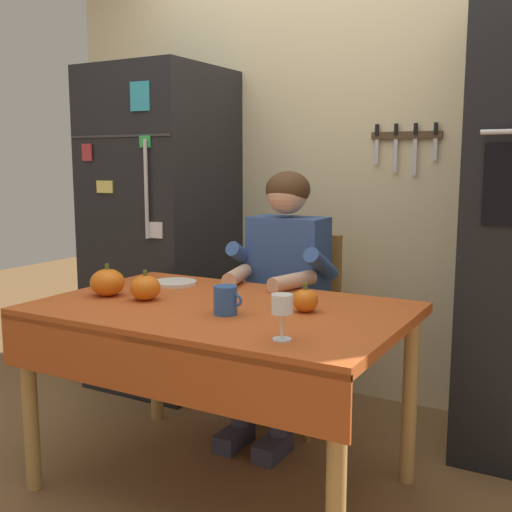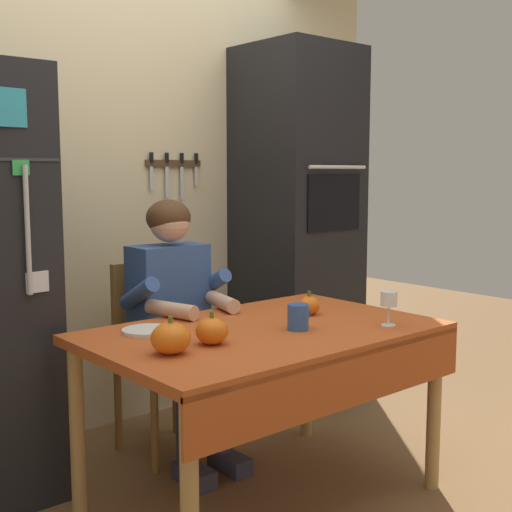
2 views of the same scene
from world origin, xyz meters
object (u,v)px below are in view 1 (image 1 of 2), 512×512
at_px(pumpkin_medium, 305,300).
at_px(serving_tray, 175,283).
at_px(chair_behind_person, 298,318).
at_px(seated_person, 282,280).
at_px(wine_glass, 282,307).
at_px(dining_table, 218,328).
at_px(coffee_mug, 226,300).
at_px(pumpkin_small, 107,282).
at_px(refrigerator, 162,230).
at_px(pumpkin_large, 145,288).

distance_m(pumpkin_medium, serving_tray, 0.75).
xyz_separation_m(chair_behind_person, seated_person, (0.00, -0.19, 0.23)).
relative_size(wine_glass, pumpkin_medium, 1.37).
relative_size(wine_glass, serving_tray, 0.74).
xyz_separation_m(dining_table, coffee_mug, (0.09, -0.09, 0.14)).
xyz_separation_m(coffee_mug, pumpkin_medium, (0.24, 0.17, -0.01)).
xyz_separation_m(chair_behind_person, wine_glass, (0.45, -1.08, 0.33)).
height_order(dining_table, coffee_mug, coffee_mug).
height_order(dining_table, pumpkin_small, pumpkin_small).
distance_m(chair_behind_person, pumpkin_small, 1.01).
distance_m(refrigerator, serving_tray, 0.84).
bearing_deg(coffee_mug, wine_glass, -30.85).
bearing_deg(pumpkin_large, dining_table, 8.68).
bearing_deg(pumpkin_medium, refrigerator, 148.07).
relative_size(dining_table, chair_behind_person, 1.51).
bearing_deg(seated_person, coffee_mug, -79.80).
distance_m(seated_person, wine_glass, 1.00).
height_order(dining_table, pumpkin_medium, pumpkin_medium).
height_order(seated_person, pumpkin_small, seated_person).
distance_m(refrigerator, wine_glass, 1.80).
height_order(refrigerator, pumpkin_large, refrigerator).
relative_size(refrigerator, pumpkin_small, 12.74).
xyz_separation_m(refrigerator, serving_tray, (0.55, -0.62, -0.15)).
relative_size(seated_person, coffee_mug, 10.91).
bearing_deg(serving_tray, pumpkin_small, -107.02).
bearing_deg(dining_table, pumpkin_large, -171.32).
height_order(seated_person, pumpkin_medium, seated_person).
bearing_deg(coffee_mug, refrigerator, 137.00).
distance_m(seated_person, coffee_mug, 0.70).
bearing_deg(pumpkin_small, coffee_mug, -2.60).
xyz_separation_m(seated_person, coffee_mug, (0.12, -0.69, 0.05)).
bearing_deg(pumpkin_small, pumpkin_large, 3.87).
bearing_deg(pumpkin_large, pumpkin_small, -176.13).
height_order(pumpkin_medium, serving_tray, pumpkin_medium).
distance_m(refrigerator, chair_behind_person, 1.00).
relative_size(coffee_mug, wine_glass, 0.78).
distance_m(dining_table, wine_glass, 0.54).
distance_m(chair_behind_person, wine_glass, 1.21).
bearing_deg(pumpkin_large, refrigerator, 124.40).
bearing_deg(pumpkin_medium, serving_tray, 166.40).
bearing_deg(chair_behind_person, seated_person, -90.00).
distance_m(refrigerator, pumpkin_large, 1.13).
bearing_deg(serving_tray, chair_behind_person, 55.18).
xyz_separation_m(chair_behind_person, pumpkin_small, (-0.47, -0.85, 0.28)).
relative_size(dining_table, seated_person, 1.12).
bearing_deg(pumpkin_medium, pumpkin_small, -169.85).
bearing_deg(refrigerator, pumpkin_small, -64.54).
distance_m(coffee_mug, pumpkin_medium, 0.29).
distance_m(seated_person, pumpkin_small, 0.81).
relative_size(refrigerator, serving_tray, 9.13).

